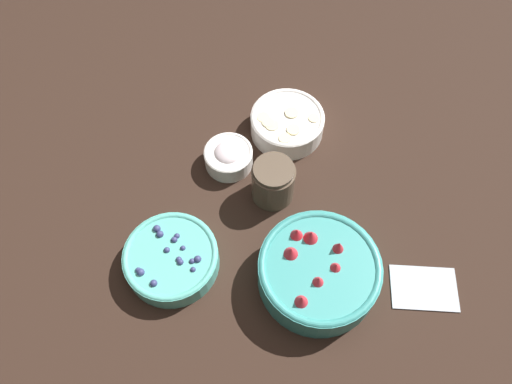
% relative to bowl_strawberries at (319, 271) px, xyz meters
% --- Properties ---
extents(ground_plane, '(4.00, 4.00, 0.00)m').
position_rel_bowl_strawberries_xyz_m(ground_plane, '(0.11, -0.15, -0.04)').
color(ground_plane, black).
extents(bowl_strawberries, '(0.23, 0.23, 0.10)m').
position_rel_bowl_strawberries_xyz_m(bowl_strawberries, '(0.00, 0.00, 0.00)').
color(bowl_strawberries, teal).
rests_on(bowl_strawberries, ground_plane).
extents(bowl_blueberries, '(0.19, 0.19, 0.05)m').
position_rel_bowl_strawberries_xyz_m(bowl_blueberries, '(0.26, -0.12, -0.02)').
color(bowl_blueberries, '#56B7A8').
rests_on(bowl_blueberries, ground_plane).
extents(bowl_bananas, '(0.17, 0.17, 0.06)m').
position_rel_bowl_strawberries_xyz_m(bowl_bananas, '(-0.06, -0.36, -0.01)').
color(bowl_bananas, white).
rests_on(bowl_bananas, ground_plane).
extents(bowl_cream, '(0.11, 0.11, 0.06)m').
position_rel_bowl_strawberries_xyz_m(bowl_cream, '(0.09, -0.32, -0.02)').
color(bowl_cream, white).
rests_on(bowl_cream, ground_plane).
extents(jar_chocolate, '(0.09, 0.09, 0.10)m').
position_rel_bowl_strawberries_xyz_m(jar_chocolate, '(0.02, -0.21, 0.00)').
color(jar_chocolate, brown).
rests_on(jar_chocolate, ground_plane).
extents(napkin, '(0.15, 0.13, 0.01)m').
position_rel_bowl_strawberries_xyz_m(napkin, '(-0.20, 0.08, -0.04)').
color(napkin, '#B2BCC6').
rests_on(napkin, ground_plane).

